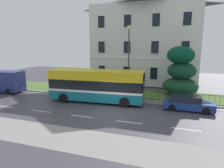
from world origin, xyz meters
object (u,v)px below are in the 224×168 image
object	(u,v)px
single_decker_bus	(97,85)
white_panel_van	(3,81)
georgian_townhouse	(147,37)
parked_hatchback_00	(188,103)
street_lamp_post	(129,57)
evergreen_tree	(181,73)

from	to	relation	value
single_decker_bus	white_panel_van	bearing A→B (deg)	175.04
georgian_townhouse	white_panel_van	bearing A→B (deg)	-140.15
georgian_townhouse	parked_hatchback_00	size ratio (longest dim) A/B	3.52
single_decker_bus	white_panel_van	xyz separation A→B (m)	(-12.52, 0.19, -0.37)
single_decker_bus	white_panel_van	world-z (taller)	single_decker_bus
parked_hatchback_00	street_lamp_post	distance (m)	7.63
single_decker_bus	parked_hatchback_00	distance (m)	8.77
georgian_townhouse	street_lamp_post	world-z (taller)	georgian_townhouse
georgian_townhouse	evergreen_tree	xyz separation A→B (m)	(5.14, -7.99, -4.27)
georgian_townhouse	evergreen_tree	distance (m)	10.42
parked_hatchback_00	single_decker_bus	bearing A→B (deg)	-178.65
georgian_townhouse	street_lamp_post	distance (m)	10.63
street_lamp_post	evergreen_tree	bearing A→B (deg)	23.40
single_decker_bus	street_lamp_post	bearing A→B (deg)	42.16
evergreen_tree	street_lamp_post	size ratio (longest dim) A/B	0.72
evergreen_tree	parked_hatchback_00	bearing A→B (deg)	-82.64
evergreen_tree	white_panel_van	bearing A→B (deg)	-166.63
evergreen_tree	street_lamp_post	world-z (taller)	street_lamp_post
street_lamp_post	white_panel_van	bearing A→B (deg)	-170.50
georgian_townhouse	street_lamp_post	size ratio (longest dim) A/B	1.99
evergreen_tree	parked_hatchback_00	world-z (taller)	evergreen_tree
georgian_townhouse	single_decker_bus	size ratio (longest dim) A/B	1.56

